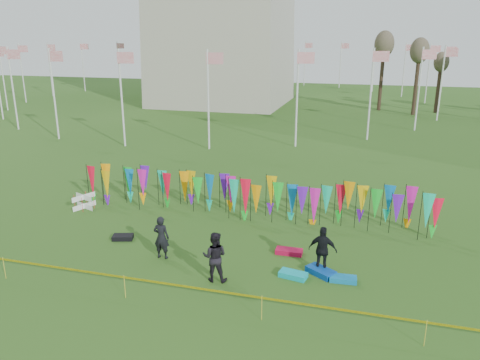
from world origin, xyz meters
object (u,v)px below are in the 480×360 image
(person_left, at_px, (161,237))
(person_mid, at_px, (215,257))
(person_right, at_px, (323,250))
(kite_bag_blue, at_px, (321,272))
(kite_bag_turquoise, at_px, (293,275))
(box_kite, at_px, (84,202))
(kite_bag_red, at_px, (289,251))
(kite_bag_teal, at_px, (343,279))
(kite_bag_black, at_px, (123,237))

(person_left, bearing_deg, person_mid, 156.33)
(person_mid, distance_m, person_right, 4.26)
(kite_bag_blue, bearing_deg, kite_bag_turquoise, -152.40)
(box_kite, distance_m, kite_bag_turquoise, 12.94)
(person_left, distance_m, person_mid, 2.99)
(person_left, xyz_separation_m, kite_bag_red, (5.09, 1.83, -0.83))
(person_left, bearing_deg, kite_bag_teal, -179.89)
(person_right, bearing_deg, person_left, 9.11)
(box_kite, height_order, person_right, person_right)
(kite_bag_teal, bearing_deg, box_kite, 163.32)
(person_right, relative_size, kite_bag_teal, 1.87)
(person_left, distance_m, kite_bag_blue, 6.67)
(person_left, bearing_deg, kite_bag_turquoise, 178.05)
(kite_bag_blue, xyz_separation_m, kite_bag_teal, (0.88, -0.31, -0.02))
(person_left, xyz_separation_m, kite_bag_black, (-2.55, 1.22, -0.83))
(person_left, height_order, kite_bag_red, person_left)
(box_kite, xyz_separation_m, kite_bag_black, (4.01, -3.04, -0.30))
(person_mid, bearing_deg, kite_bag_teal, -172.26)
(kite_bag_black, xyz_separation_m, kite_bag_teal, (10.04, -1.17, -0.01))
(person_mid, bearing_deg, box_kite, -37.30)
(person_left, relative_size, kite_bag_teal, 1.83)
(kite_bag_teal, bearing_deg, kite_bag_turquoise, -173.50)
(kite_bag_turquoise, distance_m, kite_bag_red, 2.05)
(person_mid, xyz_separation_m, kite_bag_red, (2.34, 3.01, -0.88))
(person_left, xyz_separation_m, person_mid, (2.75, -1.19, 0.05))
(box_kite, height_order, person_left, person_left)
(person_right, bearing_deg, kite_bag_teal, 152.27)
(box_kite, xyz_separation_m, kite_bag_red, (11.65, -2.44, -0.30))
(box_kite, relative_size, kite_bag_turquoise, 0.77)
(person_right, distance_m, kite_bag_red, 2.14)
(kite_bag_red, bearing_deg, kite_bag_black, -175.48)
(box_kite, bearing_deg, kite_bag_teal, -16.68)
(kite_bag_blue, relative_size, kite_bag_teal, 1.12)
(box_kite, height_order, kite_bag_turquoise, box_kite)
(kite_bag_blue, xyz_separation_m, kite_bag_red, (-1.52, 1.46, -0.02))
(box_kite, xyz_separation_m, person_mid, (9.31, -5.45, 0.58))
(box_kite, height_order, person_mid, person_mid)
(box_kite, distance_m, kite_bag_red, 11.90)
(kite_bag_red, distance_m, kite_bag_teal, 2.98)
(person_mid, height_order, kite_bag_turquoise, person_mid)
(box_kite, distance_m, person_left, 7.84)
(box_kite, distance_m, kite_bag_teal, 14.67)
(kite_bag_red, relative_size, kite_bag_black, 1.25)
(person_mid, bearing_deg, person_right, -162.26)
(person_right, bearing_deg, kite_bag_turquoise, 40.44)
(person_right, distance_m, kite_bag_black, 9.23)
(person_right, height_order, kite_bag_blue, person_right)
(kite_bag_turquoise, distance_m, kite_bag_blue, 1.14)
(kite_bag_teal, bearing_deg, person_mid, -165.31)
(kite_bag_red, height_order, kite_bag_black, kite_bag_black)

